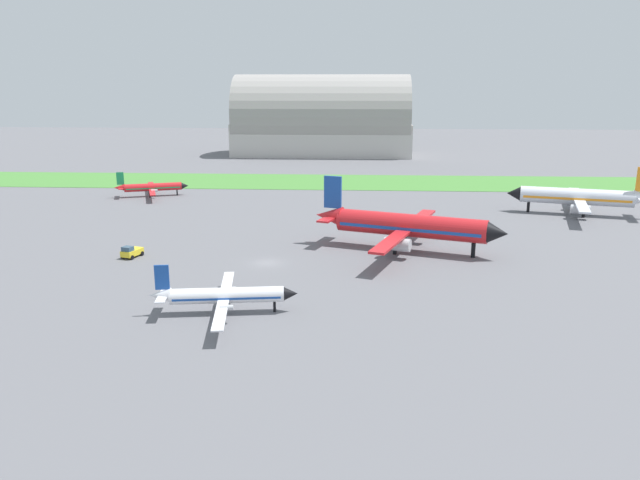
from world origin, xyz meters
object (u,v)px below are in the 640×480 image
(airplane_midfield_jet, at_px, (407,226))
(airplane_parked_jet_far, at_px, (579,197))
(airplane_taxiing_turboprop, at_px, (152,187))
(airplane_foreground_turboprop, at_px, (224,295))
(pushback_tug_near_gate, at_px, (131,252))

(airplane_midfield_jet, xyz_separation_m, airplane_parked_jet_far, (37.85, 30.85, -0.39))
(airplane_parked_jet_far, height_order, airplane_taxiing_turboprop, airplane_parked_jet_far)
(airplane_midfield_jet, bearing_deg, airplane_taxiing_turboprop, 160.11)
(airplane_foreground_turboprop, distance_m, pushback_tug_near_gate, 30.49)
(airplane_parked_jet_far, distance_m, airplane_taxiing_turboprop, 97.11)
(airplane_foreground_turboprop, height_order, airplane_parked_jet_far, airplane_parked_jet_far)
(pushback_tug_near_gate, bearing_deg, airplane_foreground_turboprop, 57.74)
(airplane_foreground_turboprop, relative_size, pushback_tug_near_gate, 5.12)
(airplane_taxiing_turboprop, bearing_deg, airplane_midfield_jet, -58.95)
(airplane_foreground_turboprop, relative_size, airplane_parked_jet_far, 0.70)
(airplane_taxiing_turboprop, xyz_separation_m, pushback_tug_near_gate, (14.54, -53.97, -1.34))
(airplane_parked_jet_far, relative_size, pushback_tug_near_gate, 7.30)
(airplane_parked_jet_far, xyz_separation_m, airplane_taxiing_turboprop, (-95.72, 16.32, -1.50))
(airplane_parked_jet_far, bearing_deg, pushback_tug_near_gate, 39.38)
(airplane_foreground_turboprop, height_order, airplane_taxiing_turboprop, airplane_taxiing_turboprop)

